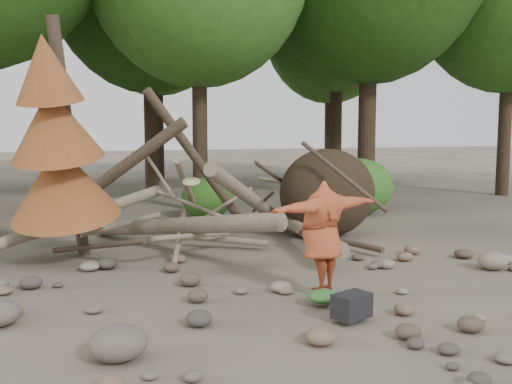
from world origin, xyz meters
name	(u,v)px	position (x,y,z in m)	size (l,w,h in m)	color
ground	(306,302)	(0.00, 0.00, 0.00)	(120.00, 120.00, 0.00)	#514C44
deadfall_pile	(305,196)	(2.02, 4.24, 0.95)	(8.55, 5.24, 3.30)	#332619
dead_conifer	(57,146)	(-3.12, 3.37, 2.11)	(2.06, 2.16, 4.35)	#4C3F30
bush_mid	(207,198)	(0.80, 7.80, 0.56)	(1.40, 1.40, 1.12)	#32691E
bush_right	(358,186)	(5.00, 7.00, 0.80)	(2.00, 2.00, 1.60)	#3E7D26
frisbee_thrower	(322,236)	(0.35, 0.21, 0.88)	(2.97, 1.04, 1.67)	#AE4827
backpack	(352,310)	(0.16, -0.98, 0.15)	(0.46, 0.31, 0.31)	black
cloth_green	(323,300)	(0.14, -0.26, 0.09)	(0.47, 0.39, 0.18)	#336629
cloth_orange	(361,300)	(0.65, -0.38, 0.06)	(0.31, 0.26, 0.11)	#B2401E
boulder_front_left	(118,343)	(-2.72, -1.15, 0.19)	(0.63, 0.56, 0.38)	#645B53
boulder_mid_right	(493,260)	(3.81, 0.52, 0.16)	(0.53, 0.48, 0.32)	gray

